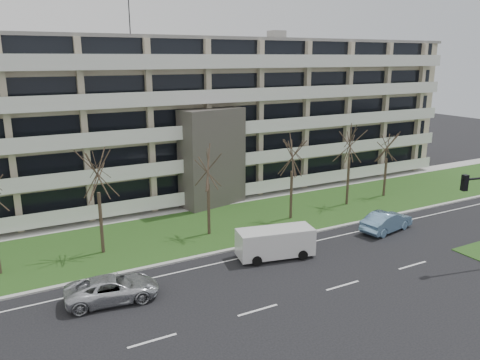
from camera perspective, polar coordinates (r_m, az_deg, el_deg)
ground at (r=29.81m, az=12.41°, el=-12.46°), size 160.00×160.00×0.00m
grass_verge at (r=39.62m, az=0.08°, el=-5.06°), size 90.00×10.00×0.06m
curb at (r=35.59m, az=3.96°, el=-7.40°), size 90.00×0.35×0.12m
sidewalk at (r=44.27m, az=-3.33°, el=-2.92°), size 90.00×2.00×0.08m
lane_edge_line at (r=34.46m, az=5.31°, el=-8.29°), size 90.00×0.12×0.01m
apartment_building at (r=48.81m, az=-6.92°, el=7.77°), size 60.50×15.10×18.75m
silver_pickup at (r=28.18m, az=-15.30°, el=-12.67°), size 5.49×3.05×1.45m
blue_sedan at (r=39.10m, az=17.43°, el=-4.84°), size 5.10×2.57×1.61m
white_van at (r=32.58m, az=4.44°, el=-7.34°), size 5.57×3.00×2.05m
tree_2 at (r=33.06m, az=-17.08°, el=1.42°), size 3.99×3.99×7.98m
tree_3 at (r=35.34m, az=-3.93°, el=1.99°), size 3.65×3.65×7.30m
tree_4 at (r=39.05m, az=6.41°, el=3.42°), size 3.76×3.76×7.52m
tree_5 at (r=43.79m, az=13.32°, el=4.95°), size 4.05×4.05×8.11m
tree_6 at (r=47.76m, az=17.56°, el=4.25°), size 3.42×3.42×6.85m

